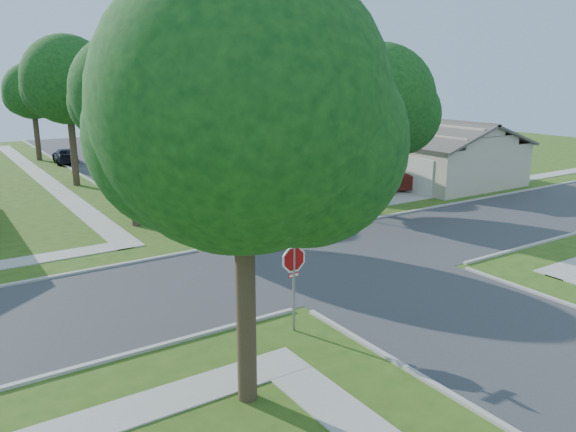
% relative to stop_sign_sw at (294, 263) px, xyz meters
% --- Properties ---
extents(ground, '(100.00, 100.00, 0.00)m').
position_rel_stop_sign_sw_xyz_m(ground, '(4.70, 4.70, -2.03)').
color(ground, '#304F15').
rests_on(ground, ground).
extents(road_ns, '(7.00, 100.00, 0.02)m').
position_rel_stop_sign_sw_xyz_m(road_ns, '(4.70, 4.70, -2.03)').
color(road_ns, '#333335').
rests_on(road_ns, ground).
extents(sidewalk_ne, '(1.20, 40.00, 0.04)m').
position_rel_stop_sign_sw_xyz_m(sidewalk_ne, '(10.80, 30.70, -2.01)').
color(sidewalk_ne, '#9E9B91').
rests_on(sidewalk_ne, ground).
extents(sidewalk_nw, '(1.20, 40.00, 0.04)m').
position_rel_stop_sign_sw_xyz_m(sidewalk_nw, '(-1.40, 30.70, -2.01)').
color(sidewalk_nw, '#9E9B91').
rests_on(sidewalk_nw, ground).
extents(driveway, '(8.80, 3.60, 0.05)m').
position_rel_stop_sign_sw_xyz_m(driveway, '(12.60, 11.80, -2.01)').
color(driveway, '#9E9B91').
rests_on(driveway, ground).
extents(stop_sign_sw, '(1.05, 0.80, 2.98)m').
position_rel_stop_sign_sw_xyz_m(stop_sign_sw, '(0.00, 0.00, 0.00)').
color(stop_sign_sw, gray).
rests_on(stop_sign_sw, ground).
extents(stop_sign_ne, '(1.05, 0.80, 2.98)m').
position_rel_stop_sign_sw_xyz_m(stop_sign_ne, '(9.40, 9.40, 0.00)').
color(stop_sign_ne, gray).
rests_on(stop_sign_ne, ground).
extents(tree_e_near, '(4.97, 4.80, 8.28)m').
position_rel_stop_sign_sw_xyz_m(tree_e_near, '(9.45, 13.71, 3.61)').
color(tree_e_near, '#38281C').
rests_on(tree_e_near, ground).
extents(tree_e_mid, '(5.59, 5.40, 9.21)m').
position_rel_stop_sign_sw_xyz_m(tree_e_mid, '(9.46, 25.71, 4.22)').
color(tree_e_mid, '#38281C').
rests_on(tree_e_mid, ground).
extents(tree_e_far, '(5.17, 5.00, 8.72)m').
position_rel_stop_sign_sw_xyz_m(tree_e_far, '(9.45, 38.71, 3.95)').
color(tree_e_far, '#38281C').
rests_on(tree_e_far, ground).
extents(tree_w_near, '(5.38, 5.20, 8.97)m').
position_rel_stop_sign_sw_xyz_m(tree_w_near, '(0.06, 13.71, 4.08)').
color(tree_w_near, '#38281C').
rests_on(tree_w_near, ground).
extents(tree_w_mid, '(5.80, 5.60, 9.56)m').
position_rel_stop_sign_sw_xyz_m(tree_w_mid, '(0.06, 25.71, 4.46)').
color(tree_w_mid, '#38281C').
rests_on(tree_w_mid, ground).
extents(tree_w_far, '(4.76, 4.60, 8.04)m').
position_rel_stop_sign_sw_xyz_m(tree_w_far, '(0.05, 38.71, 3.48)').
color(tree_w_far, '#38281C').
rests_on(tree_w_far, ground).
extents(tree_sw_corner, '(6.21, 6.00, 9.55)m').
position_rel_stop_sign_sw_xyz_m(tree_sw_corner, '(-2.74, -2.29, 4.23)').
color(tree_sw_corner, '#38281C').
rests_on(tree_sw_corner, ground).
extents(tree_ne_corner, '(5.80, 5.60, 8.66)m').
position_rel_stop_sign_sw_xyz_m(tree_ne_corner, '(11.06, 8.91, 3.56)').
color(tree_ne_corner, '#38281C').
rests_on(tree_ne_corner, ground).
extents(house_ne_near, '(8.42, 13.60, 4.23)m').
position_rel_stop_sign_sw_xyz_m(house_ne_near, '(20.69, 15.70, -0.51)').
color(house_ne_near, '#C2B199').
rests_on(house_ne_near, ground).
extents(house_ne_far, '(8.42, 13.60, 4.23)m').
position_rel_stop_sign_sw_xyz_m(house_ne_far, '(20.69, 33.70, -0.51)').
color(house_ne_far, '#C2B199').
rests_on(house_ne_far, ground).
extents(car_driveway, '(4.28, 2.77, 1.33)m').
position_rel_stop_sign_sw_xyz_m(car_driveway, '(16.20, 12.66, -1.36)').
color(car_driveway, '#571711').
rests_on(car_driveway, ground).
extents(car_curb_east, '(1.92, 3.99, 1.32)m').
position_rel_stop_sign_sw_xyz_m(car_curb_east, '(5.90, 29.89, -1.37)').
color(car_curb_east, black).
rests_on(car_curb_east, ground).
extents(car_curb_west, '(1.99, 4.21, 1.19)m').
position_rel_stop_sign_sw_xyz_m(car_curb_west, '(1.50, 35.89, -1.44)').
color(car_curb_west, black).
rests_on(car_curb_west, ground).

